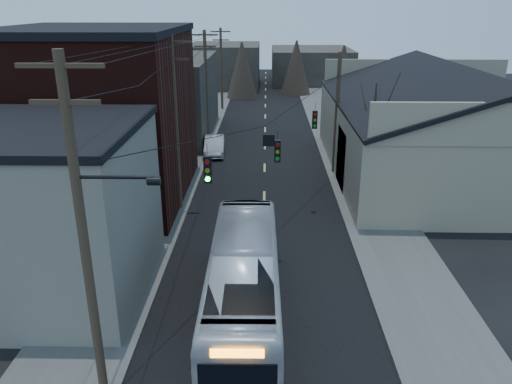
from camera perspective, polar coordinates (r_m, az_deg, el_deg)
road_surface at (r=41.10m, az=1.01°, el=4.51°), size 9.00×110.00×0.02m
sidewalk_left at (r=41.61m, az=-8.00°, el=4.58°), size 4.00×110.00×0.12m
sidewalk_right at (r=41.59m, az=10.03°, el=4.46°), size 4.00×110.00×0.12m
building_clapboard at (r=22.08m, az=-23.23°, el=-2.33°), size 8.00×8.00×7.00m
building_brick at (r=31.81m, az=-17.51°, el=7.98°), size 10.00×12.00×10.00m
building_left_far at (r=47.14m, az=-10.77°, el=10.63°), size 9.00×14.00×7.00m
warehouse at (r=37.84m, az=21.21°, el=5.88°), size 16.16×20.60×7.73m
building_far_left at (r=75.19m, az=-3.59°, el=14.24°), size 10.00×12.00×6.00m
building_far_right at (r=80.26m, az=6.29°, el=14.22°), size 12.00×14.00×5.00m
bare_tree at (r=31.17m, az=13.07°, el=5.50°), size 0.40×0.40×7.20m
utility_lines at (r=34.38m, az=-4.24°, el=9.70°), size 11.24×45.28×10.50m
bus at (r=19.41m, az=-1.41°, el=-10.22°), size 2.71×11.07×3.07m
parked_car at (r=40.73m, az=-4.76°, el=5.33°), size 1.79×4.49×1.45m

